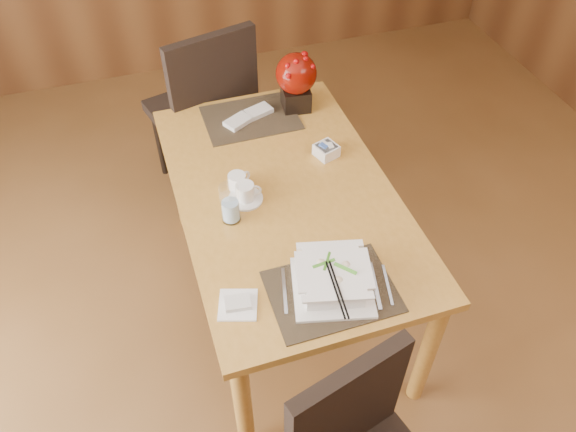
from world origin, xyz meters
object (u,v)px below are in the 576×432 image
object	(u,v)px
sugar_caddy	(326,151)
far_chair	(206,106)
water_glass	(230,203)
berry_decor	(296,79)
coffee_cup	(245,193)
bread_plate	(238,305)
creamer_jug	(237,182)
dining_table	(285,208)
soup_setting	(333,279)

from	to	relation	value
sugar_caddy	far_chair	size ratio (longest dim) A/B	0.09
sugar_caddy	far_chair	world-z (taller)	far_chair
water_glass	sugar_caddy	bearing A→B (deg)	26.98
berry_decor	far_chair	xyz separation A→B (m)	(-0.40, 0.36, -0.31)
coffee_cup	bread_plate	distance (m)	0.54
sugar_caddy	berry_decor	size ratio (longest dim) A/B	0.32
creamer_jug	bread_plate	world-z (taller)	creamer_jug
dining_table	creamer_jug	size ratio (longest dim) A/B	15.17
dining_table	bread_plate	size ratio (longest dim) A/B	11.10
water_glass	creamer_jug	distance (m)	0.19
soup_setting	berry_decor	bearing A→B (deg)	92.15
dining_table	bread_plate	distance (m)	0.61
soup_setting	bread_plate	distance (m)	0.35
coffee_cup	dining_table	bearing A→B (deg)	-2.24
sugar_caddy	water_glass	bearing A→B (deg)	-153.02
berry_decor	creamer_jug	bearing A→B (deg)	-131.36
creamer_jug	dining_table	bearing A→B (deg)	-49.44
coffee_cup	water_glass	xyz separation A→B (m)	(-0.08, -0.09, 0.05)
dining_table	creamer_jug	distance (m)	0.24
water_glass	far_chair	size ratio (longest dim) A/B	0.16
dining_table	water_glass	bearing A→B (deg)	-161.50
coffee_cup	water_glass	size ratio (longest dim) A/B	0.82
coffee_cup	creamer_jug	distance (m)	0.08
dining_table	bread_plate	world-z (taller)	bread_plate
dining_table	water_glass	size ratio (longest dim) A/B	8.45
creamer_jug	bread_plate	xyz separation A→B (m)	(-0.15, -0.59, -0.03)
soup_setting	far_chair	distance (m)	1.48
soup_setting	far_chair	bearing A→B (deg)	110.36
sugar_caddy	bread_plate	bearing A→B (deg)	-130.98
soup_setting	sugar_caddy	bearing A→B (deg)	85.00
bread_plate	creamer_jug	bearing A→B (deg)	75.64
sugar_caddy	creamer_jug	bearing A→B (deg)	-168.92
dining_table	soup_setting	bearing A→B (deg)	-89.46
coffee_cup	bread_plate	world-z (taller)	coffee_cup
water_glass	bread_plate	bearing A→B (deg)	-101.01
dining_table	berry_decor	world-z (taller)	berry_decor
creamer_jug	berry_decor	world-z (taller)	berry_decor
water_glass	soup_setting	bearing A→B (deg)	-60.17
dining_table	sugar_caddy	size ratio (longest dim) A/B	16.26
creamer_jug	berry_decor	xyz separation A→B (m)	(0.42, 0.48, 0.13)
water_glass	creamer_jug	bearing A→B (deg)	67.95
far_chair	bread_plate	bearing A→B (deg)	67.96
berry_decor	far_chair	size ratio (longest dim) A/B	0.27
far_chair	soup_setting	bearing A→B (deg)	81.45
far_chair	creamer_jug	bearing A→B (deg)	73.17
water_glass	dining_table	bearing A→B (deg)	18.50
coffee_cup	creamer_jug	bearing A→B (deg)	99.58
sugar_caddy	far_chair	distance (m)	0.87
bread_plate	far_chair	distance (m)	1.45
water_glass	bread_plate	xyz separation A→B (m)	(-0.08, -0.42, -0.08)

